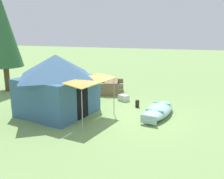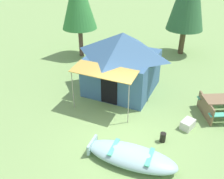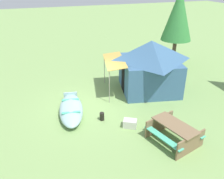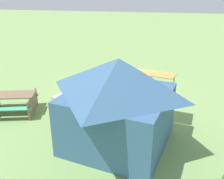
{
  "view_description": "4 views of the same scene",
  "coord_description": "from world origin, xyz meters",
  "px_view_note": "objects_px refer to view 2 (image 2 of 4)",
  "views": [
    {
      "loc": [
        -10.51,
        -2.38,
        3.92
      ],
      "look_at": [
        -0.09,
        0.96,
        1.22
      ],
      "focal_mm": 39.62,
      "sensor_mm": 36.0,
      "label": 1
    },
    {
      "loc": [
        1.07,
        -6.83,
        6.04
      ],
      "look_at": [
        -0.67,
        1.31,
        1.18
      ],
      "focal_mm": 39.65,
      "sensor_mm": 36.0,
      "label": 2
    },
    {
      "loc": [
        9.92,
        -2.48,
        5.87
      ],
      "look_at": [
        0.2,
        0.99,
        0.8
      ],
      "focal_mm": 37.78,
      "sensor_mm": 36.0,
      "label": 3
    },
    {
      "loc": [
        -1.82,
        10.31,
        4.7
      ],
      "look_at": [
        0.03,
        1.0,
        0.79
      ],
      "focal_mm": 40.63,
      "sensor_mm": 36.0,
      "label": 4
    }
  ],
  "objects_px": {
    "canvas_cabin_tent": "(122,61)",
    "fuel_can": "(163,137)",
    "beached_rowboat": "(131,156)",
    "cooler_box": "(188,124)"
  },
  "relations": [
    {
      "from": "beached_rowboat",
      "to": "fuel_can",
      "type": "height_order",
      "value": "beached_rowboat"
    },
    {
      "from": "beached_rowboat",
      "to": "cooler_box",
      "type": "xyz_separation_m",
      "value": [
        1.87,
        2.16,
        -0.08
      ]
    },
    {
      "from": "cooler_box",
      "to": "fuel_can",
      "type": "height_order",
      "value": "fuel_can"
    },
    {
      "from": "beached_rowboat",
      "to": "canvas_cabin_tent",
      "type": "xyz_separation_m",
      "value": [
        -1.11,
        4.57,
        1.2
      ]
    },
    {
      "from": "beached_rowboat",
      "to": "fuel_can",
      "type": "relative_size",
      "value": 8.61
    },
    {
      "from": "canvas_cabin_tent",
      "to": "fuel_can",
      "type": "height_order",
      "value": "canvas_cabin_tent"
    },
    {
      "from": "cooler_box",
      "to": "fuel_can",
      "type": "relative_size",
      "value": 1.56
    },
    {
      "from": "cooler_box",
      "to": "beached_rowboat",
      "type": "bearing_deg",
      "value": -130.92
    },
    {
      "from": "canvas_cabin_tent",
      "to": "fuel_can",
      "type": "distance_m",
      "value": 4.17
    },
    {
      "from": "beached_rowboat",
      "to": "cooler_box",
      "type": "relative_size",
      "value": 5.5
    }
  ]
}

